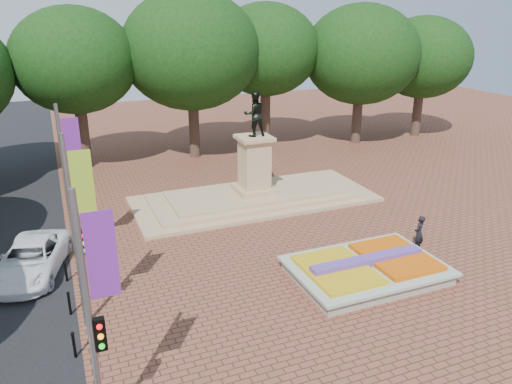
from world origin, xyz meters
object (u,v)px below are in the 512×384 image
pedestrian (419,233)px  flower_bed (367,268)px  van (31,259)px  monument (254,187)px

pedestrian → flower_bed: bearing=-13.2°
flower_bed → pedestrian: size_ratio=3.68×
flower_bed → van: 14.18m
van → flower_bed: bearing=-7.6°
van → pedestrian: bearing=0.8°
pedestrian → van: bearing=-46.1°
flower_bed → monument: monument is taller
flower_bed → monument: bearing=95.9°
monument → van: size_ratio=2.73×
flower_bed → van: bearing=156.8°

